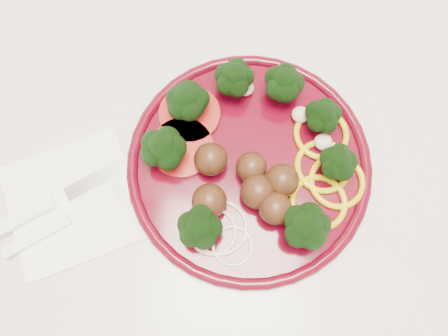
# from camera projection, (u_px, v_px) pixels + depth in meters

# --- Properties ---
(counter) EXTENTS (2.40, 0.60, 0.90)m
(counter) POSITION_uv_depth(u_px,v_px,m) (177.00, 218.00, 0.98)
(counter) COLOR beige
(counter) RESTS_ON ground
(plate) EXTENTS (0.30, 0.30, 0.06)m
(plate) POSITION_uv_depth(u_px,v_px,m) (249.00, 158.00, 0.52)
(plate) COLOR #440310
(plate) RESTS_ON counter
(napkin) EXTENTS (0.20, 0.20, 0.00)m
(napkin) POSITION_uv_depth(u_px,v_px,m) (73.00, 202.00, 0.53)
(napkin) COLOR white
(napkin) RESTS_ON counter
(knife) EXTENTS (0.19, 0.14, 0.01)m
(knife) POSITION_uv_depth(u_px,v_px,m) (49.00, 204.00, 0.52)
(knife) COLOR silver
(knife) RESTS_ON napkin
(fork) EXTENTS (0.17, 0.12, 0.01)m
(fork) POSITION_uv_depth(u_px,v_px,m) (56.00, 226.00, 0.51)
(fork) COLOR white
(fork) RESTS_ON napkin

